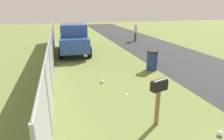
# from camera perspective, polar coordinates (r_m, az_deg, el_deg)

# --- Properties ---
(mailbox) EXTENTS (0.33, 0.52, 1.40)m
(mailbox) POSITION_cam_1_polar(r_m,az_deg,el_deg) (5.35, 13.79, -5.51)
(mailbox) COLOR brown
(mailbox) RESTS_ON ground
(pickup_truck) EXTENTS (5.58, 2.39, 2.09)m
(pickup_truck) POSITION_cam_1_polar(r_m,az_deg,el_deg) (14.19, -11.20, 9.48)
(pickup_truck) COLOR #284793
(pickup_truck) RESTS_ON ground
(trash_bin) EXTENTS (0.58, 0.58, 1.05)m
(trash_bin) POSITION_cam_1_polar(r_m,az_deg,el_deg) (10.30, 11.86, 2.81)
(trash_bin) COLOR navy
(trash_bin) RESTS_ON ground
(pedestrian) EXTENTS (0.49, 0.30, 1.63)m
(pedestrian) POSITION_cam_1_polar(r_m,az_deg,el_deg) (18.82, 7.04, 11.32)
(pedestrian) COLOR #4C4238
(pedestrian) RESTS_ON ground
(fence_section) EXTENTS (17.21, 0.07, 1.93)m
(fence_section) POSITION_cam_1_polar(r_m,az_deg,el_deg) (10.92, -17.42, 5.99)
(fence_section) COLOR #9EA3A8
(fence_section) RESTS_ON ground
(litter_bag_midfield_b) EXTENTS (0.14, 0.14, 0.14)m
(litter_bag_midfield_b) POSITION_cam_1_polar(r_m,az_deg,el_deg) (6.01, 29.55, -16.10)
(litter_bag_midfield_b) COLOR silver
(litter_bag_midfield_b) RESTS_ON ground
(litter_wrapper_midfield_a) EXTENTS (0.11, 0.14, 0.01)m
(litter_wrapper_midfield_a) POSITION_cam_1_polar(r_m,az_deg,el_deg) (7.51, 4.62, -7.11)
(litter_wrapper_midfield_a) COLOR silver
(litter_wrapper_midfield_a) RESTS_ON ground
(litter_bag_far_scatter) EXTENTS (0.14, 0.14, 0.14)m
(litter_bag_far_scatter) POSITION_cam_1_polar(r_m,az_deg,el_deg) (8.52, -2.95, -3.39)
(litter_bag_far_scatter) COLOR silver
(litter_bag_far_scatter) RESTS_ON ground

